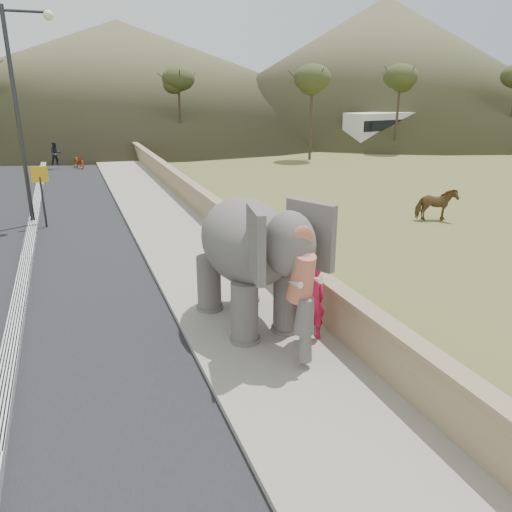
% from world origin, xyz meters
% --- Properties ---
extents(ground, '(160.00, 160.00, 0.00)m').
position_xyz_m(ground, '(0.00, 0.00, 0.00)').
color(ground, olive).
rests_on(ground, ground).
extents(road, '(7.00, 120.00, 0.03)m').
position_xyz_m(road, '(-5.00, 10.00, 0.01)').
color(road, black).
rests_on(road, ground).
extents(median, '(0.35, 120.00, 0.22)m').
position_xyz_m(median, '(-5.00, 10.00, 0.11)').
color(median, black).
rests_on(median, ground).
extents(walkway, '(3.00, 120.00, 0.15)m').
position_xyz_m(walkway, '(0.00, 10.00, 0.07)').
color(walkway, '#9E9687').
rests_on(walkway, ground).
extents(parapet, '(0.30, 120.00, 1.10)m').
position_xyz_m(parapet, '(1.65, 10.00, 0.55)').
color(parapet, tan).
rests_on(parapet, ground).
extents(lamppost, '(1.76, 0.36, 8.00)m').
position_xyz_m(lamppost, '(-4.69, 14.73, 4.87)').
color(lamppost, '#2D2D32').
rests_on(lamppost, ground).
extents(signboard, '(0.60, 0.08, 2.40)m').
position_xyz_m(signboard, '(-4.50, 14.13, 1.64)').
color(signboard, '#2D2D33').
rests_on(signboard, ground).
extents(cow, '(1.73, 1.15, 1.35)m').
position_xyz_m(cow, '(10.49, 9.63, 0.67)').
color(cow, brown).
rests_on(cow, ground).
extents(distant_car, '(4.55, 3.04, 1.44)m').
position_xyz_m(distant_car, '(20.86, 36.14, 0.72)').
color(distant_car, silver).
rests_on(distant_car, ground).
extents(bus_white, '(11.26, 4.31, 3.10)m').
position_xyz_m(bus_white, '(25.28, 32.85, 1.55)').
color(bus_white, white).
rests_on(bus_white, ground).
extents(bus_orange, '(11.21, 3.67, 3.10)m').
position_xyz_m(bus_orange, '(33.54, 33.86, 1.55)').
color(bus_orange, '#C65A23').
rests_on(bus_orange, ground).
extents(hill_right, '(56.00, 56.00, 16.00)m').
position_xyz_m(hill_right, '(36.00, 52.00, 8.00)').
color(hill_right, brown).
rests_on(hill_right, ground).
extents(hill_far, '(80.00, 80.00, 14.00)m').
position_xyz_m(hill_far, '(5.00, 70.00, 7.00)').
color(hill_far, brown).
rests_on(hill_far, ground).
extents(elephant_and_man, '(2.60, 4.33, 2.96)m').
position_xyz_m(elephant_and_man, '(0.02, 3.39, 1.62)').
color(elephant_and_man, slate).
rests_on(elephant_and_man, ground).
extents(motorcyclist, '(2.40, 1.96, 1.82)m').
position_xyz_m(motorcyclist, '(-3.22, 29.71, 0.69)').
color(motorcyclist, '#982B0D').
rests_on(motorcyclist, ground).
extents(trees, '(48.79, 45.19, 8.94)m').
position_xyz_m(trees, '(0.81, 27.82, 3.99)').
color(trees, '#473828').
rests_on(trees, ground).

